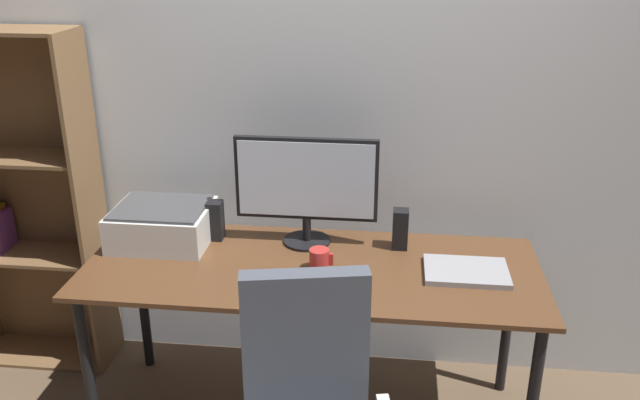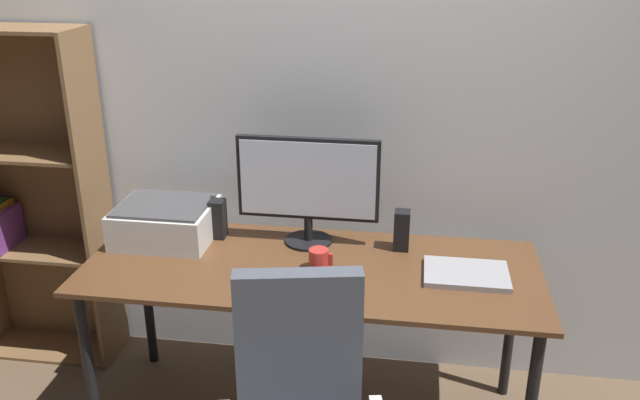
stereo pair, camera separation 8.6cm
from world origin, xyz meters
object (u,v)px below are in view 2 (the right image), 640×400
at_px(speaker_left, 218,219).
at_px(bookshelf, 30,203).
at_px(keyboard, 285,286).
at_px(mouse, 337,285).
at_px(monitor, 308,184).
at_px(speaker_right, 402,230).
at_px(coffee_mug, 319,260).
at_px(laptop, 466,274).
at_px(printer, 166,222).
at_px(desk, 311,283).

bearing_deg(speaker_left, bookshelf, 171.34).
distance_m(keyboard, mouse, 0.19).
distance_m(monitor, speaker_left, 0.43).
bearing_deg(speaker_right, coffee_mug, -143.38).
bearing_deg(laptop, keyboard, -163.78).
height_order(keyboard, printer, printer).
bearing_deg(mouse, bookshelf, 154.22).
bearing_deg(speaker_left, speaker_right, 0.00).
bearing_deg(mouse, coffee_mug, 115.42).
xyz_separation_m(speaker_left, printer, (-0.21, -0.05, -0.00)).
distance_m(keyboard, speaker_right, 0.58).
distance_m(desk, laptop, 0.61).
xyz_separation_m(keyboard, speaker_left, (-0.37, 0.40, 0.08)).
height_order(desk, bookshelf, bookshelf).
xyz_separation_m(coffee_mug, printer, (-0.69, 0.18, 0.04)).
distance_m(desk, monitor, 0.40).
xyz_separation_m(keyboard, bookshelf, (-1.33, 0.54, 0.03)).
bearing_deg(monitor, coffee_mug, -71.01).
xyz_separation_m(desk, mouse, (0.12, -0.17, 0.09)).
xyz_separation_m(coffee_mug, speaker_right, (0.31, 0.23, 0.04)).
distance_m(mouse, speaker_left, 0.68).
relative_size(desk, bookshelf, 1.13).
height_order(monitor, printer, monitor).
xyz_separation_m(desk, speaker_right, (0.34, 0.20, 0.16)).
bearing_deg(keyboard, bookshelf, 155.98).
height_order(keyboard, speaker_right, speaker_right).
xyz_separation_m(desk, speaker_left, (-0.44, 0.20, 0.16)).
xyz_separation_m(monitor, printer, (-0.61, -0.06, -0.18)).
relative_size(monitor, bookshelf, 0.37).
bearing_deg(bookshelf, speaker_right, -4.79).
relative_size(desk, keyboard, 6.20).
distance_m(speaker_right, printer, 1.00).
relative_size(keyboard, speaker_left, 1.71).
height_order(mouse, speaker_left, speaker_left).
bearing_deg(keyboard, monitor, 85.30).
height_order(speaker_left, printer, speaker_left).
distance_m(coffee_mug, bookshelf, 1.48).
relative_size(mouse, coffee_mug, 1.03).
xyz_separation_m(monitor, bookshelf, (-1.35, 0.14, -0.22)).
distance_m(speaker_left, printer, 0.22).
relative_size(coffee_mug, speaker_right, 0.55).
relative_size(speaker_left, printer, 0.42).
relative_size(speaker_left, bookshelf, 0.11).
xyz_separation_m(keyboard, mouse, (0.19, 0.03, 0.01)).
bearing_deg(desk, bookshelf, 165.96).
bearing_deg(laptop, speaker_right, 141.77).
xyz_separation_m(keyboard, speaker_right, (0.41, 0.40, 0.08)).
height_order(laptop, printer, printer).
distance_m(laptop, bookshelf, 2.03).
xyz_separation_m(mouse, speaker_right, (0.22, 0.37, 0.07)).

